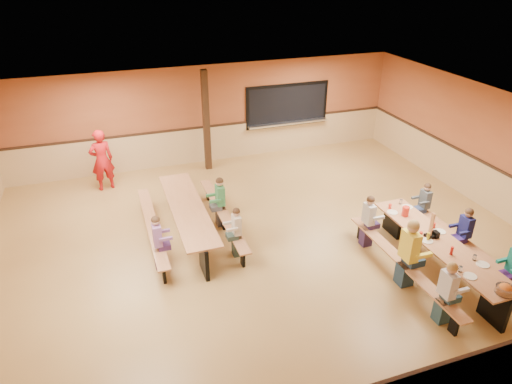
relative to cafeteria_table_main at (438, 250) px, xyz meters
name	(u,v)px	position (x,y,z in m)	size (l,w,h in m)	color
ground	(263,243)	(-2.98, 2.15, -0.53)	(12.00, 12.00, 0.00)	olive
room_envelope	(264,217)	(-2.98, 2.15, 0.16)	(12.04, 10.04, 3.02)	#9C522D
kitchen_pass_through	(287,107)	(-0.38, 7.11, 0.96)	(2.78, 0.28, 1.38)	black
structural_post	(206,121)	(-3.18, 6.55, 0.97)	(0.18, 0.18, 3.00)	black
cafeteria_table_main	(438,250)	(0.00, 0.00, 0.00)	(1.91, 3.70, 0.74)	#AF6F45
cafeteria_table_second	(188,215)	(-4.50, 3.05, 0.00)	(1.91, 3.70, 0.74)	#AF6F45
seated_child_white_left	(446,293)	(-0.83, -1.22, 0.10)	(0.39, 0.32, 1.25)	silver
seated_adult_yellow	(408,254)	(-0.83, -0.12, 0.19)	(0.48, 0.39, 1.43)	yellow
seated_child_grey_left	(368,221)	(-0.83, 1.33, 0.08)	(0.37, 0.31, 1.22)	silver
seated_child_navy_right	(464,234)	(0.83, 0.23, 0.08)	(0.37, 0.30, 1.20)	#181A54
seated_child_char_right	(424,206)	(0.83, 1.55, 0.05)	(0.34, 0.28, 1.15)	#43484B
seated_child_purple_sec	(158,243)	(-5.33, 2.01, 0.08)	(0.37, 0.30, 1.21)	#885890
seated_child_green_sec	(220,202)	(-3.68, 3.23, 0.09)	(0.38, 0.31, 1.24)	#377E46
seated_child_tan_sec	(237,232)	(-3.68, 1.90, 0.05)	(0.34, 0.28, 1.15)	beige
standing_woman	(102,160)	(-6.22, 6.15, 0.34)	(0.63, 0.42, 1.73)	red
punch_pitcher	(406,211)	(-0.05, 1.10, 0.32)	(0.16, 0.16, 0.22)	red
chip_bowl	(505,289)	(0.00, -1.65, 0.29)	(0.32, 0.32, 0.15)	orange
napkin_dispenser	(436,234)	(0.02, 0.17, 0.28)	(0.10, 0.14, 0.13)	black
condiment_mustard	(428,236)	(-0.20, 0.13, 0.30)	(0.06, 0.06, 0.17)	yellow
condiment_ketchup	(452,251)	(-0.09, -0.43, 0.30)	(0.06, 0.06, 0.17)	#B2140F
table_paddle	(430,232)	(-0.10, 0.20, 0.35)	(0.16, 0.16, 0.56)	black
place_settings	(440,239)	(0.00, 0.00, 0.27)	(0.65, 3.30, 0.11)	beige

